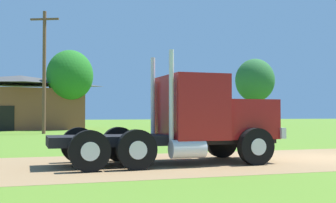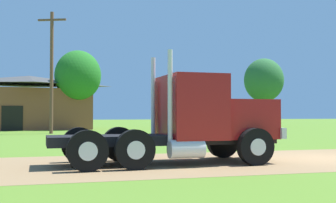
# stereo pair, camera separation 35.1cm
# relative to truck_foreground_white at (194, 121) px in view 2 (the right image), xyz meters

# --- Properties ---
(ground_plane) EXTENTS (200.00, 200.00, 0.00)m
(ground_plane) POSITION_rel_truck_foreground_white_xyz_m (4.91, 0.09, -1.28)
(ground_plane) COLOR #547B25
(dirt_track) EXTENTS (120.00, 6.18, 0.01)m
(dirt_track) POSITION_rel_truck_foreground_white_xyz_m (4.91, 0.09, -1.27)
(dirt_track) COLOR #90704A
(dirt_track) RESTS_ON ground_plane
(truck_foreground_white) EXTENTS (6.94, 2.79, 3.30)m
(truck_foreground_white) POSITION_rel_truck_foreground_white_xyz_m (0.00, 0.00, 0.00)
(truck_foreground_white) COLOR black
(truck_foreground_white) RESTS_ON ground_plane
(shed_building) EXTENTS (12.34, 7.57, 5.15)m
(shed_building) POSITION_rel_truck_foreground_white_xyz_m (-5.95, 31.05, 1.21)
(shed_building) COLOR brown
(shed_building) RESTS_ON ground_plane
(utility_pole_far) EXTENTS (2.08, 0.98, 9.23)m
(utility_pole_far) POSITION_rel_truck_foreground_white_xyz_m (-3.99, 21.27, 3.60)
(utility_pole_far) COLOR brown
(utility_pole_far) RESTS_ON ground_plane
(tree_mid) EXTENTS (4.35, 4.35, 7.51)m
(tree_mid) POSITION_rel_truck_foreground_white_xyz_m (-1.47, 29.24, 3.82)
(tree_mid) COLOR #513823
(tree_mid) RESTS_ON ground_plane
(tree_right) EXTENTS (4.90, 4.90, 8.40)m
(tree_right) POSITION_rel_truck_foreground_white_xyz_m (21.75, 36.09, 4.40)
(tree_right) COLOR #513823
(tree_right) RESTS_ON ground_plane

